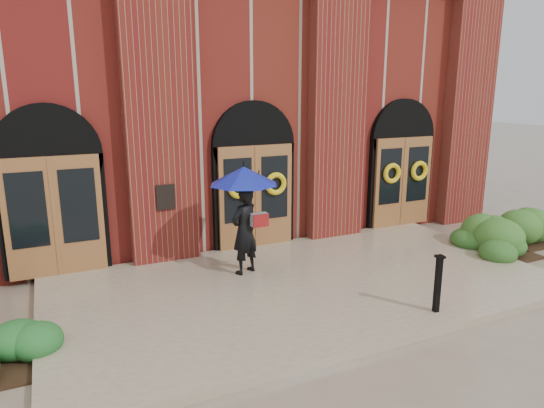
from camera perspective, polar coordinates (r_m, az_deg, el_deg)
ground at (r=9.92m, az=4.43°, el=-10.17°), size 90.00×90.00×0.00m
landing at (r=10.01m, az=4.01°, el=-9.47°), size 10.00×5.30×0.15m
church_building at (r=17.28m, az=-10.10°, el=11.71°), size 16.20×12.53×7.00m
man_with_umbrella at (r=9.96m, az=-3.28°, el=0.53°), size 1.88×1.88×2.28m
metal_post at (r=8.97m, az=18.94°, el=-8.73°), size 0.16×0.16×1.04m
hedge_wall_right at (r=14.08m, az=26.03°, el=-2.50°), size 3.37×1.35×0.86m
hedge_front_right at (r=13.11m, az=25.01°, el=-4.26°), size 1.50×1.29×0.53m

